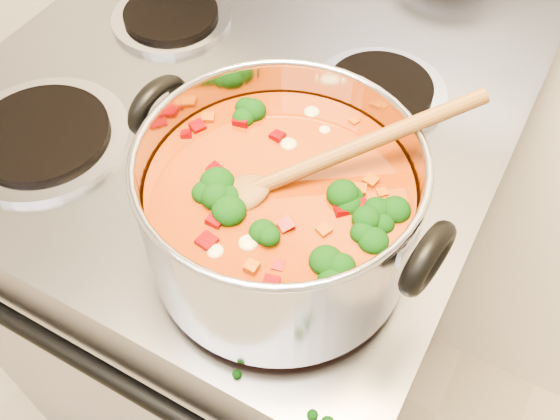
% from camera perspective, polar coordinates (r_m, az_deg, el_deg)
% --- Properties ---
extents(electric_range, '(0.73, 0.66, 1.08)m').
position_cam_1_polar(electric_range, '(1.21, -4.01, -6.94)').
color(electric_range, gray).
rests_on(electric_range, ground).
extents(stockpot, '(0.34, 0.28, 0.17)m').
position_cam_1_polar(stockpot, '(0.63, -0.03, -0.02)').
color(stockpot, '#A5A5AD').
rests_on(stockpot, electric_range).
extents(wooden_spoon, '(0.22, 0.23, 0.09)m').
position_cam_1_polar(wooden_spoon, '(0.59, 1.74, 3.61)').
color(wooden_spoon, brown).
rests_on(wooden_spoon, stockpot).
extents(cooktop_crumbs, '(0.37, 0.36, 0.01)m').
position_cam_1_polar(cooktop_crumbs, '(0.75, 1.64, 1.93)').
color(cooktop_crumbs, black).
rests_on(cooktop_crumbs, electric_range).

